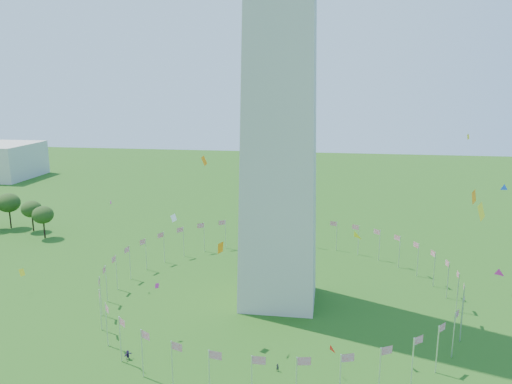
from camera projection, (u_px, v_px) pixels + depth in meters
flag_ring at (279, 282)px, 116.50m from camera, size 80.24×80.24×9.00m
kites_aloft at (326, 254)px, 87.37m from camera, size 130.98×68.27×36.06m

